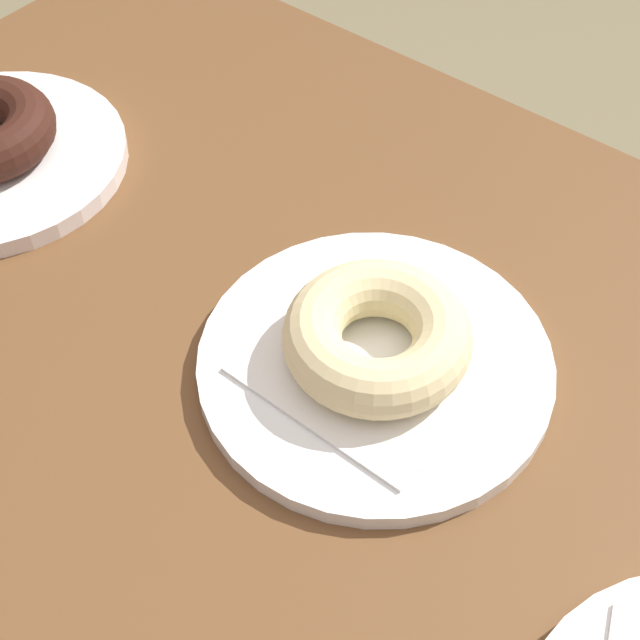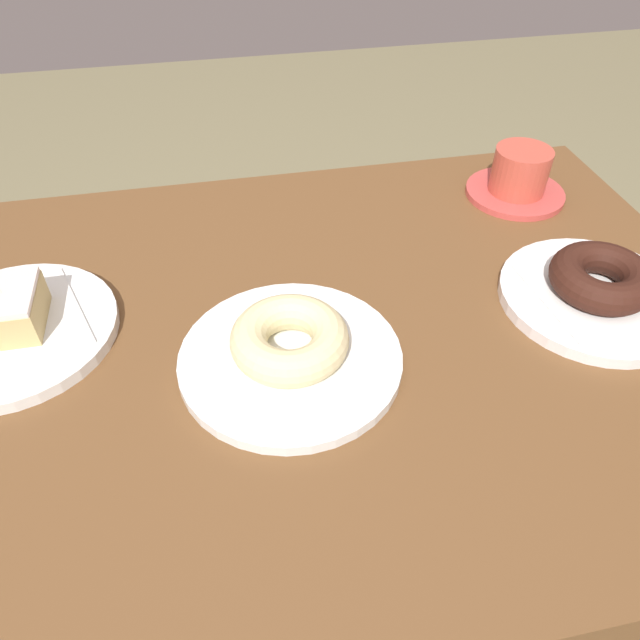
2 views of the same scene
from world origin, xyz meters
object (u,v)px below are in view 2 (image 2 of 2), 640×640
(donut_sugar_ring, at_px, (289,339))
(coffee_cup, at_px, (519,177))
(plate_chocolate_ring, at_px, (594,297))
(plate_sugar_ring, at_px, (290,359))
(plate_glazed_square, at_px, (11,332))
(donut_chocolate_ring, at_px, (602,277))
(donut_glazed_square, at_px, (1,310))

(donut_sugar_ring, relative_size, coffee_cup, 0.86)
(plate_chocolate_ring, xyz_separation_m, plate_sugar_ring, (0.36, 0.03, -0.00))
(plate_chocolate_ring, height_order, plate_sugar_ring, plate_chocolate_ring)
(plate_glazed_square, distance_m, plate_sugar_ring, 0.31)
(plate_chocolate_ring, distance_m, donut_chocolate_ring, 0.03)
(plate_chocolate_ring, relative_size, donut_sugar_ring, 1.79)
(plate_sugar_ring, bearing_deg, donut_glazed_square, -18.93)
(plate_chocolate_ring, bearing_deg, plate_glazed_square, -6.43)
(donut_chocolate_ring, distance_m, coffee_cup, 0.24)
(coffee_cup, bearing_deg, plate_sugar_ring, 35.26)
(donut_sugar_ring, bearing_deg, plate_chocolate_ring, -175.86)
(plate_glazed_square, distance_m, donut_chocolate_ring, 0.65)
(donut_glazed_square, xyz_separation_m, donut_sugar_ring, (-0.29, 0.10, -0.00))
(donut_sugar_ring, distance_m, coffee_cup, 0.46)
(plate_chocolate_ring, xyz_separation_m, coffee_cup, (-0.01, -0.24, 0.02))
(plate_chocolate_ring, relative_size, coffee_cup, 1.53)
(plate_glazed_square, height_order, plate_chocolate_ring, same)
(plate_sugar_ring, bearing_deg, plate_chocolate_ring, -175.86)
(plate_sugar_ring, xyz_separation_m, coffee_cup, (-0.37, -0.26, 0.02))
(donut_glazed_square, bearing_deg, plate_glazed_square, 172.87)
(donut_glazed_square, xyz_separation_m, donut_chocolate_ring, (-0.65, 0.07, -0.00))
(donut_chocolate_ring, xyz_separation_m, donut_sugar_ring, (0.36, 0.03, -0.00))
(plate_chocolate_ring, height_order, donut_chocolate_ring, donut_chocolate_ring)
(plate_glazed_square, bearing_deg, plate_sugar_ring, 161.07)
(donut_glazed_square, height_order, coffee_cup, coffee_cup)
(plate_glazed_square, xyz_separation_m, donut_sugar_ring, (-0.29, 0.10, 0.03))
(plate_glazed_square, xyz_separation_m, donut_glazed_square, (0.00, -0.00, 0.03))
(plate_glazed_square, relative_size, donut_chocolate_ring, 1.96)
(plate_glazed_square, xyz_separation_m, donut_chocolate_ring, (-0.65, 0.07, 0.03))
(donut_glazed_square, height_order, donut_sugar_ring, donut_glazed_square)
(plate_chocolate_ring, height_order, coffee_cup, coffee_cup)
(donut_glazed_square, bearing_deg, coffee_cup, -166.00)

